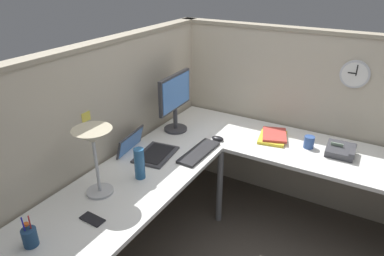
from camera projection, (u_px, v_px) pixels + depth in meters
ground_plane at (227, 237)px, 2.89m from camera, size 6.80×6.80×0.00m
cubicle_wall_back at (108, 145)px, 2.66m from camera, size 2.57×0.12×1.58m
cubicle_wall_right at (299, 119)px, 3.12m from camera, size 0.12×2.37×1.58m
desk at (229, 183)px, 2.49m from camera, size 2.35×2.15×0.73m
monitor at (175, 98)px, 2.93m from camera, size 0.46×0.20×0.50m
laptop at (145, 150)px, 2.67m from camera, size 0.39×0.42×0.22m
keyboard at (199, 152)px, 2.67m from camera, size 0.43×0.15×0.02m
computer_mouse at (218, 138)px, 2.87m from camera, size 0.06×0.10×0.03m
desk_lamp_dome at (93, 142)px, 2.07m from camera, size 0.24×0.24×0.44m
pen_cup at (30, 237)px, 1.79m from camera, size 0.08×0.08×0.18m
cell_phone at (92, 219)px, 1.98m from camera, size 0.07×0.15×0.01m
thermos_flask at (139, 163)px, 2.33m from camera, size 0.07×0.07×0.22m
office_phone at (341, 151)px, 2.64m from camera, size 0.20×0.21×0.11m
book_stack at (273, 136)px, 2.89m from camera, size 0.33×0.27×0.04m
coffee_mug at (309, 142)px, 2.74m from camera, size 0.08×0.08×0.10m
wall_clock at (355, 74)px, 2.70m from camera, size 0.04×0.22×0.22m
pinned_note_leftmost at (86, 117)px, 2.32m from camera, size 0.07×0.00×0.06m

